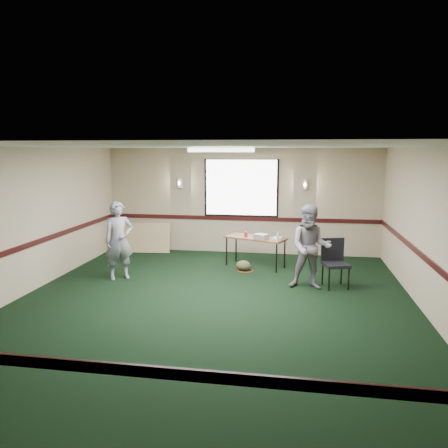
% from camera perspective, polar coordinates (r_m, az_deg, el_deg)
% --- Properties ---
extents(ground, '(8.00, 8.00, 0.00)m').
position_cam_1_polar(ground, '(7.65, -1.62, -10.51)').
color(ground, black).
rests_on(ground, ground).
extents(room_shell, '(8.00, 8.02, 8.00)m').
position_cam_1_polar(room_shell, '(9.34, 0.83, 3.13)').
color(room_shell, '#C4A98E').
rests_on(room_shell, ground).
extents(folding_table, '(1.48, 1.02, 0.69)m').
position_cam_1_polar(folding_table, '(9.94, 4.12, -2.01)').
color(folding_table, brown).
rests_on(folding_table, ground).
extents(projector, '(0.37, 0.35, 0.10)m').
position_cam_1_polar(projector, '(9.80, 4.89, -1.60)').
color(projector, gray).
rests_on(projector, folding_table).
extents(game_console, '(0.23, 0.21, 0.05)m').
position_cam_1_polar(game_console, '(9.75, 7.02, -1.85)').
color(game_console, white).
rests_on(game_console, folding_table).
extents(red_cup, '(0.07, 0.07, 0.11)m').
position_cam_1_polar(red_cup, '(9.99, 2.86, -1.34)').
color(red_cup, red).
rests_on(red_cup, folding_table).
extents(water_bottle, '(0.06, 0.06, 0.19)m').
position_cam_1_polar(water_bottle, '(9.56, 7.04, -1.63)').
color(water_bottle, '#91CAEE').
rests_on(water_bottle, folding_table).
extents(duffel_bag, '(0.34, 0.27, 0.23)m').
position_cam_1_polar(duffel_bag, '(9.72, 2.55, -5.44)').
color(duffel_bag, '#453F27').
rests_on(duffel_bag, ground).
extents(cable_coil, '(0.42, 0.42, 0.02)m').
position_cam_1_polar(cable_coil, '(9.71, 2.81, -6.08)').
color(cable_coil, red).
rests_on(cable_coil, ground).
extents(folded_table, '(1.52, 0.35, 0.77)m').
position_cam_1_polar(folded_table, '(11.58, -10.74, -1.76)').
color(folded_table, tan).
rests_on(folded_table, ground).
extents(conference_chair, '(0.56, 0.58, 0.94)m').
position_cam_1_polar(conference_chair, '(8.79, 14.22, -4.43)').
color(conference_chair, black).
rests_on(conference_chair, ground).
extents(person_left, '(0.70, 0.66, 1.61)m').
position_cam_1_polar(person_left, '(9.21, -13.56, -2.11)').
color(person_left, '#3B4E83').
rests_on(person_left, ground).
extents(person_right, '(0.81, 0.65, 1.62)m').
position_cam_1_polar(person_right, '(8.47, 11.22, -2.99)').
color(person_right, '#6D7DA9').
rests_on(person_right, ground).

